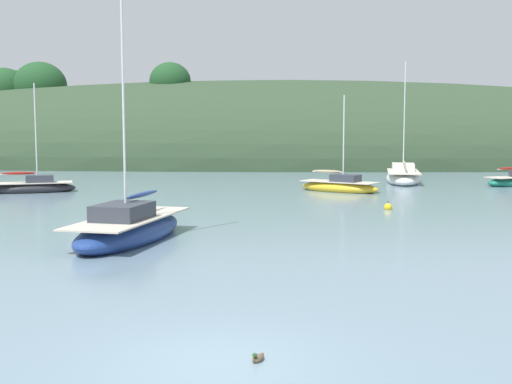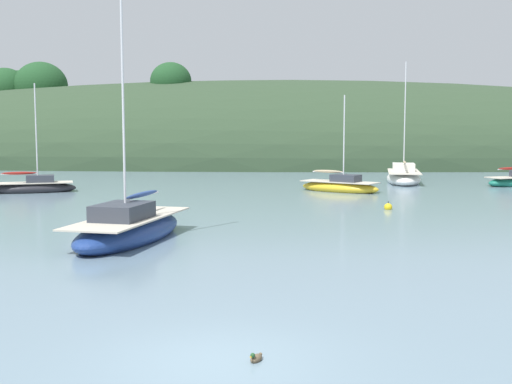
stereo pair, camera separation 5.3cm
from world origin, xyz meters
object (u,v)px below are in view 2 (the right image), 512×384
at_px(mooring_buoy_inner, 388,207).
at_px(sailboat_grey_yawl, 404,177).
at_px(sailboat_cream_ketch, 340,186).
at_px(duck_lead, 256,358).
at_px(sailboat_red_portside, 129,229).
at_px(sailboat_yellow_far, 34,187).

bearing_deg(mooring_buoy_inner, sailboat_grey_yawl, 76.38).
distance_m(sailboat_grey_yawl, mooring_buoy_inner, 18.20).
relative_size(sailboat_cream_ketch, duck_lead, 16.91).
height_order(sailboat_cream_ketch, mooring_buoy_inner, sailboat_cream_ketch).
height_order(sailboat_cream_ketch, duck_lead, sailboat_cream_ketch).
bearing_deg(sailboat_cream_ketch, sailboat_grey_yawl, 52.16).
relative_size(sailboat_red_portside, duck_lead, 27.89).
relative_size(sailboat_cream_ketch, sailboat_grey_yawl, 0.68).
bearing_deg(sailboat_red_portside, sailboat_yellow_far, 120.85).
bearing_deg(sailboat_grey_yawl, sailboat_yellow_far, -161.74).
height_order(sailboat_yellow_far, mooring_buoy_inner, sailboat_yellow_far).
xyz_separation_m(sailboat_yellow_far, mooring_buoy_inner, (22.99, -8.68, -0.24)).
bearing_deg(sailboat_yellow_far, sailboat_cream_ketch, 3.65).
bearing_deg(mooring_buoy_inner, sailboat_yellow_far, 159.30).
bearing_deg(sailboat_grey_yawl, mooring_buoy_inner, -103.62).
relative_size(sailboat_yellow_far, duck_lead, 18.80).
relative_size(sailboat_yellow_far, sailboat_grey_yawl, 0.76).
distance_m(sailboat_grey_yawl, duck_lead, 41.81).
xyz_separation_m(sailboat_red_portside, duck_lead, (5.42, -12.64, -0.41)).
height_order(sailboat_red_portside, sailboat_grey_yawl, sailboat_red_portside).
xyz_separation_m(sailboat_cream_ketch, mooring_buoy_inner, (1.65, -10.04, -0.25)).
relative_size(sailboat_grey_yawl, mooring_buoy_inner, 18.81).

